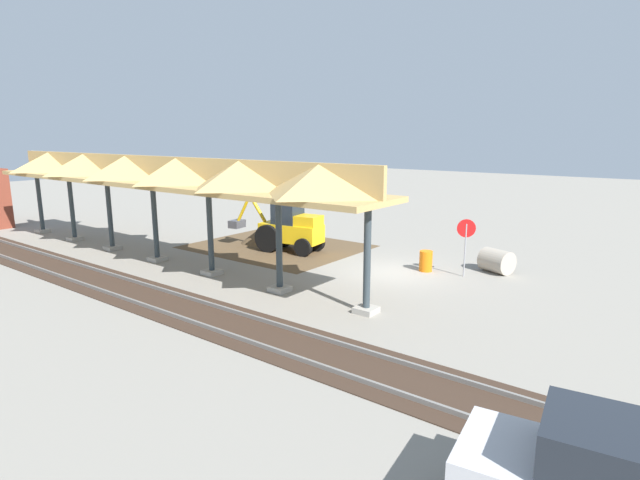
{
  "coord_description": "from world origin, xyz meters",
  "views": [
    {
      "loc": [
        -10.01,
        18.39,
        5.82
      ],
      "look_at": [
        2.09,
        2.48,
        1.6
      ],
      "focal_mm": 28.0,
      "sensor_mm": 36.0,
      "label": 1
    }
  ],
  "objects_px": {
    "stop_sign": "(466,235)",
    "concrete_pipe": "(496,261)",
    "traffic_barrel": "(426,261)",
    "backhoe": "(289,227)"
  },
  "relations": [
    {
      "from": "stop_sign",
      "to": "traffic_barrel",
      "type": "height_order",
      "value": "stop_sign"
    },
    {
      "from": "concrete_pipe",
      "to": "traffic_barrel",
      "type": "relative_size",
      "value": 1.71
    },
    {
      "from": "backhoe",
      "to": "stop_sign",
      "type": "bearing_deg",
      "value": -174.4
    },
    {
      "from": "stop_sign",
      "to": "traffic_barrel",
      "type": "distance_m",
      "value": 2.11
    },
    {
      "from": "stop_sign",
      "to": "concrete_pipe",
      "type": "relative_size",
      "value": 1.58
    },
    {
      "from": "backhoe",
      "to": "traffic_barrel",
      "type": "bearing_deg",
      "value": -174.61
    },
    {
      "from": "stop_sign",
      "to": "concrete_pipe",
      "type": "height_order",
      "value": "stop_sign"
    },
    {
      "from": "backhoe",
      "to": "traffic_barrel",
      "type": "relative_size",
      "value": 6.05
    },
    {
      "from": "stop_sign",
      "to": "traffic_barrel",
      "type": "xyz_separation_m",
      "value": [
        1.64,
        0.19,
        -1.31
      ]
    },
    {
      "from": "stop_sign",
      "to": "backhoe",
      "type": "relative_size",
      "value": 0.45
    }
  ]
}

